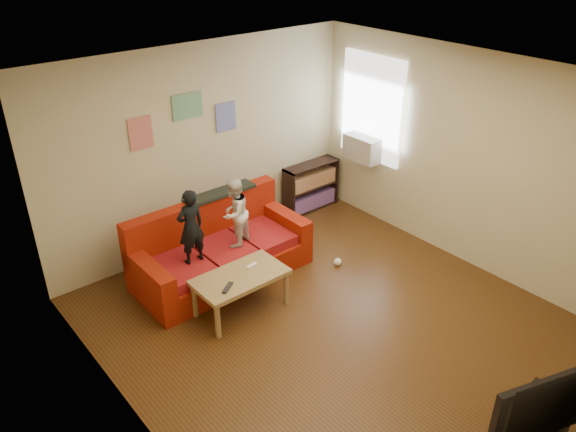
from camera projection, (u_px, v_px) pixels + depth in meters
room_shell at (339, 219)px, 5.57m from camera, size 4.52×5.02×2.72m
sofa at (219, 251)px, 6.98m from camera, size 2.15×0.99×0.95m
child_a at (191, 227)px, 6.33m from camera, size 0.33×0.22×0.91m
child_b at (235, 213)px, 6.68m from camera, size 0.52×0.47×0.86m
coffee_table at (240, 280)px, 6.28m from camera, size 1.05×0.58×0.47m
remote at (228, 288)px, 6.02m from camera, size 0.20×0.15×0.02m
game_controller at (252, 266)px, 6.38m from camera, size 0.15×0.06×0.03m
bookshelf at (311, 188)px, 8.57m from camera, size 0.92×0.27×0.73m
window at (371, 108)px, 7.80m from camera, size 0.04×1.08×1.48m
ac_unit at (363, 148)px, 8.00m from camera, size 0.28×0.55×0.35m
artwork_left at (141, 133)px, 6.58m from camera, size 0.30×0.01×0.40m
artwork_center at (187, 106)px, 6.86m from camera, size 0.42×0.01×0.32m
artwork_right at (226, 117)px, 7.28m from camera, size 0.30×0.01×0.38m
file_box at (292, 241)px, 7.55m from camera, size 0.40×0.30×0.27m
television at (539, 396)px, 4.33m from camera, size 1.08×0.47×0.62m
tissue at (338, 262)px, 7.26m from camera, size 0.12×0.12×0.10m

